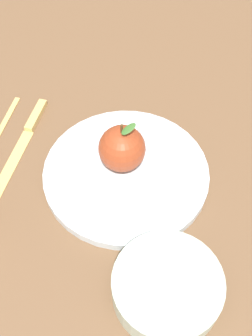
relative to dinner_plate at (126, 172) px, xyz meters
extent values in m
plane|color=brown|center=(-0.04, 0.01, -0.01)|extent=(2.40, 2.40, 0.00)
cylinder|color=silver|center=(0.00, 0.00, 0.00)|extent=(0.25, 0.25, 0.01)
torus|color=silver|center=(0.00, 0.00, 0.00)|extent=(0.25, 0.25, 0.01)
sphere|color=#9E3D1E|center=(-0.01, 0.01, 0.04)|extent=(0.07, 0.07, 0.07)
cylinder|color=#4C3319|center=(-0.01, 0.01, 0.08)|extent=(0.00, 0.00, 0.02)
ellipsoid|color=#386628|center=(0.00, 0.01, 0.09)|extent=(0.02, 0.03, 0.01)
cylinder|color=#B2C6B2|center=(0.11, -0.16, 0.01)|extent=(0.14, 0.14, 0.04)
torus|color=#B2C6B2|center=(0.11, -0.16, 0.03)|extent=(0.14, 0.14, 0.01)
cylinder|color=#8E9F8E|center=(0.11, -0.16, 0.03)|extent=(0.11, 0.11, 0.01)
cube|color=#D8B766|center=(-0.18, -0.04, -0.01)|extent=(0.03, 0.15, 0.00)
cube|color=#D8B766|center=(-0.19, 0.07, 0.00)|extent=(0.02, 0.07, 0.01)
cube|color=#D8B766|center=(-0.23, 0.04, -0.01)|extent=(0.02, 0.12, 0.01)
camera|label=1|loc=(0.12, -0.35, 0.50)|focal=43.32mm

